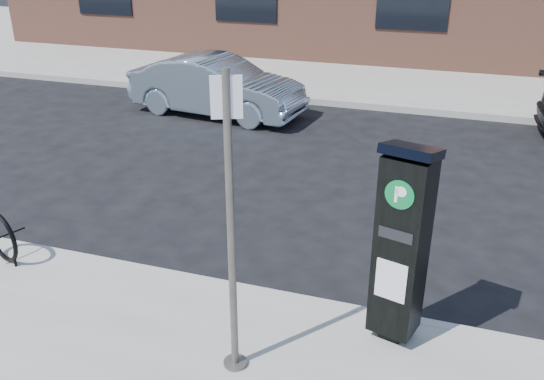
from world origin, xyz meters
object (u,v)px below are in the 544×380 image
at_px(parking_kiosk, 402,244).
at_px(sign_pole, 231,235).
at_px(bike_rack, 2,237).
at_px(car_silver, 217,86).

bearing_deg(parking_kiosk, sign_pole, -131.10).
distance_m(sign_pole, bike_rack, 3.67).
distance_m(parking_kiosk, sign_pole, 1.66).
bearing_deg(car_silver, sign_pole, -148.43).
bearing_deg(sign_pole, car_silver, 91.51).
bearing_deg(sign_pole, parking_kiosk, 10.60).
xyz_separation_m(parking_kiosk, sign_pole, (-1.36, -0.90, 0.33)).
distance_m(parking_kiosk, bike_rack, 4.82).
xyz_separation_m(parking_kiosk, car_silver, (-4.88, 6.88, -0.56)).
bearing_deg(bike_rack, parking_kiosk, 21.44).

